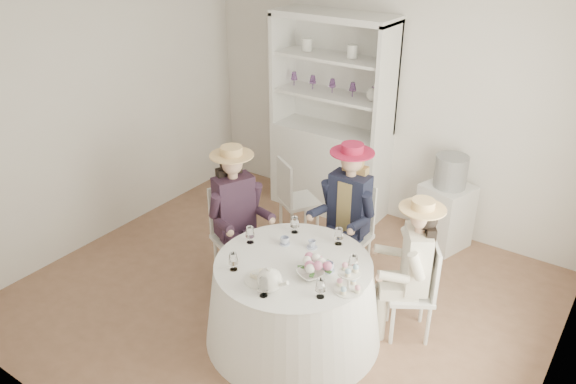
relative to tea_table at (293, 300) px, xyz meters
The scene contains 21 objects.
ground 0.64m from the tea_table, 135.60° to the left, with size 4.50×4.50×0.00m, color brown.
wall_back 2.60m from the tea_table, 99.05° to the left, with size 4.50×4.50×0.00m, color silver.
wall_front 1.94m from the tea_table, 103.03° to the right, with size 4.50×4.50×0.00m, color silver.
wall_left 2.83m from the tea_table, behind, with size 4.50×4.50×0.00m, color silver.
tea_table is the anchor object (origin of this frame).
hutch 2.37m from the tea_table, 113.55° to the left, with size 1.47×0.83×2.27m.
side_table 2.16m from the tea_table, 76.69° to the left, with size 0.45×0.45×0.69m, color silver.
hatbox 2.21m from the tea_table, 76.69° to the left, with size 0.33×0.33×0.33m, color black.
guest_left 1.04m from the tea_table, 157.90° to the left, with size 0.58×0.53×1.38m.
guest_mid 1.05m from the tea_table, 92.77° to the left, with size 0.50×0.53×1.40m.
guest_right 1.02m from the tea_table, 36.67° to the left, with size 0.54×0.51×1.27m.
spare_chair 1.60m from the tea_table, 124.21° to the left, with size 0.52×0.52×0.91m.
teacup_a 0.49m from the tea_table, 138.76° to the left, with size 0.08×0.08×0.06m, color white.
teacup_b 0.48m from the tea_table, 89.97° to the left, with size 0.06×0.06×0.06m, color white.
teacup_c 0.49m from the tea_table, 12.69° to the left, with size 0.09×0.09×0.07m, color white.
flower_bowl 0.45m from the tea_table, 22.34° to the right, with size 0.20×0.20×0.05m, color white.
flower_arrangement 0.50m from the tea_table, ahead, with size 0.19×0.19×0.07m.
table_teapot 0.59m from the tea_table, 82.36° to the right, with size 0.26×0.19×0.20m.
sandwich_plate 0.50m from the tea_table, 101.47° to the right, with size 0.27×0.27×0.06m.
cupcake_stand 0.69m from the tea_table, ahead, with size 0.22×0.22×0.21m.
stemware_set 0.44m from the tea_table, 108.43° to the right, with size 0.99×1.00×0.15m.
Camera 1 is at (2.45, -3.43, 3.23)m, focal length 35.00 mm.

